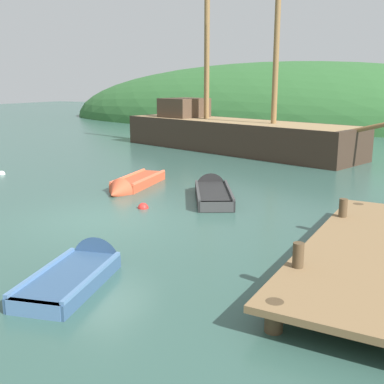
{
  "coord_description": "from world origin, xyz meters",
  "views": [
    {
      "loc": [
        8.22,
        -9.64,
        3.69
      ],
      "look_at": [
        0.77,
        3.76,
        0.13
      ],
      "focal_mm": 44.47,
      "sensor_mm": 36.0,
      "label": 1
    }
  ],
  "objects_px": {
    "buoy_red": "(143,208)",
    "buoy_white": "(2,174)",
    "rowboat_outer_left": "(82,273)",
    "rowboat_center": "(133,186)",
    "rowboat_near_dock": "(212,193)",
    "sailing_ship": "(232,140)"
  },
  "relations": [
    {
      "from": "buoy_red",
      "to": "buoy_white",
      "type": "bearing_deg",
      "value": 168.99
    },
    {
      "from": "rowboat_outer_left",
      "to": "rowboat_center",
      "type": "bearing_deg",
      "value": 13.52
    },
    {
      "from": "rowboat_outer_left",
      "to": "buoy_white",
      "type": "distance_m",
      "value": 11.86
    },
    {
      "from": "buoy_white",
      "to": "buoy_red",
      "type": "xyz_separation_m",
      "value": [
        8.11,
        -1.58,
        0.0
      ]
    },
    {
      "from": "rowboat_near_dock",
      "to": "sailing_ship",
      "type": "bearing_deg",
      "value": -9.42
    },
    {
      "from": "rowboat_outer_left",
      "to": "buoy_red",
      "type": "xyz_separation_m",
      "value": [
        -1.9,
        4.79,
        -0.08
      ]
    },
    {
      "from": "rowboat_near_dock",
      "to": "rowboat_center",
      "type": "bearing_deg",
      "value": 64.64
    },
    {
      "from": "rowboat_outer_left",
      "to": "buoy_red",
      "type": "distance_m",
      "value": 5.15
    },
    {
      "from": "buoy_white",
      "to": "rowboat_center",
      "type": "bearing_deg",
      "value": 4.44
    },
    {
      "from": "rowboat_outer_left",
      "to": "buoy_red",
      "type": "relative_size",
      "value": 9.6
    },
    {
      "from": "sailing_ship",
      "to": "rowboat_outer_left",
      "type": "distance_m",
      "value": 17.92
    },
    {
      "from": "rowboat_near_dock",
      "to": "buoy_red",
      "type": "relative_size",
      "value": 10.95
    },
    {
      "from": "rowboat_outer_left",
      "to": "buoy_white",
      "type": "relative_size",
      "value": 10.54
    },
    {
      "from": "rowboat_near_dock",
      "to": "rowboat_outer_left",
      "type": "xyz_separation_m",
      "value": [
        0.76,
        -7.12,
        -0.03
      ]
    },
    {
      "from": "sailing_ship",
      "to": "rowboat_near_dock",
      "type": "distance_m",
      "value": 10.9
    },
    {
      "from": "rowboat_near_dock",
      "to": "buoy_white",
      "type": "height_order",
      "value": "rowboat_near_dock"
    },
    {
      "from": "rowboat_center",
      "to": "rowboat_outer_left",
      "type": "xyz_separation_m",
      "value": [
        3.78,
        -6.85,
        -0.02
      ]
    },
    {
      "from": "rowboat_near_dock",
      "to": "buoy_red",
      "type": "height_order",
      "value": "rowboat_near_dock"
    },
    {
      "from": "rowboat_outer_left",
      "to": "sailing_ship",
      "type": "bearing_deg",
      "value": -0.28
    },
    {
      "from": "rowboat_near_dock",
      "to": "rowboat_center",
      "type": "xyz_separation_m",
      "value": [
        -3.02,
        -0.27,
        -0.01
      ]
    },
    {
      "from": "sailing_ship",
      "to": "buoy_white",
      "type": "distance_m",
      "value": 12.17
    },
    {
      "from": "buoy_white",
      "to": "buoy_red",
      "type": "bearing_deg",
      "value": -11.01
    }
  ]
}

